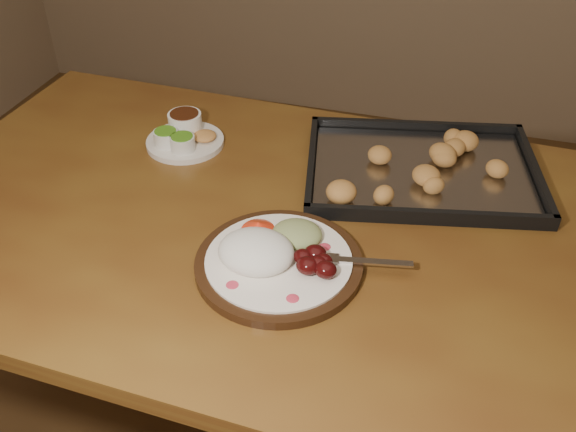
% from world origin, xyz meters
% --- Properties ---
extents(dining_table, '(1.53, 0.95, 0.75)m').
position_xyz_m(dining_table, '(-0.20, 0.17, 0.65)').
color(dining_table, brown).
rests_on(dining_table, ground).
extents(dinner_plate, '(0.38, 0.29, 0.07)m').
position_xyz_m(dinner_plate, '(-0.15, 0.03, 0.77)').
color(dinner_plate, black).
rests_on(dinner_plate, dining_table).
extents(condiment_saucer, '(0.18, 0.18, 0.06)m').
position_xyz_m(condiment_saucer, '(-0.47, 0.37, 0.77)').
color(condiment_saucer, silver).
rests_on(condiment_saucer, dining_table).
extents(baking_tray, '(0.54, 0.44, 0.05)m').
position_xyz_m(baking_tray, '(0.06, 0.40, 0.77)').
color(baking_tray, black).
rests_on(baking_tray, dining_table).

